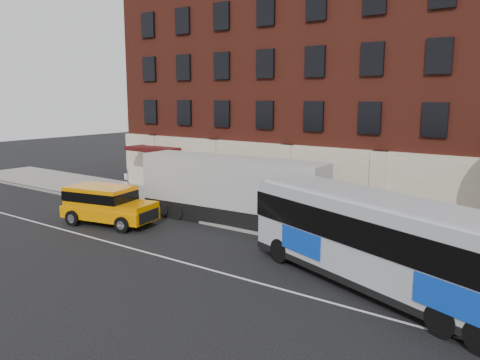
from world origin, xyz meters
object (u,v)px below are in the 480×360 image
Objects in this scene: sign_pole at (127,186)px; yellow_suv at (106,203)px; city_bus at (392,243)px; shipping_container at (231,191)px.

yellow_suv is at bearing -58.01° from sign_pole.
sign_pole is at bearing 168.68° from city_bus.
shipping_container reaches higher than city_bus.
yellow_suv is (2.16, -3.46, -0.22)m from sign_pole.
sign_pole is 18.92m from city_bus.
city_bus is at bearing -0.88° from yellow_suv.
yellow_suv is 7.09m from shipping_container.
sign_pole is at bearing -173.04° from shipping_container.
sign_pole reaches higher than yellow_suv.
city_bus reaches higher than sign_pole.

